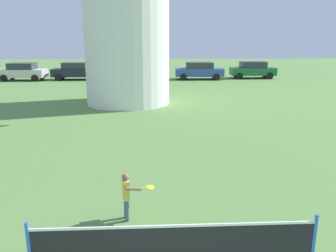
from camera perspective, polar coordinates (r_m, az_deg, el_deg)
The scene contains 7 objects.
tennis_net at distance 5.75m, azimuth 1.10°, elevation -18.65°, with size 4.58×0.06×1.10m.
player_far at distance 7.50m, azimuth -6.71°, elevation -11.02°, with size 0.71×0.35×1.06m.
parked_car_cream at distance 34.04m, azimuth -22.88°, elevation 8.32°, with size 4.14×2.08×1.56m.
parked_car_black at distance 33.09m, azimuth -14.85°, elevation 8.82°, with size 4.38×1.90×1.56m.
parked_car_mustard at distance 32.77m, azimuth -4.92°, elevation 9.19°, with size 4.34×2.08×1.56m.
parked_car_blue at distance 32.42m, azimuth 5.20°, elevation 9.13°, with size 4.50×2.08×1.56m.
parked_car_green at distance 34.14m, azimuth 13.83°, elevation 9.04°, with size 4.23×1.99×1.56m.
Camera 1 is at (-0.33, -2.56, 3.83)m, focal length 36.90 mm.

